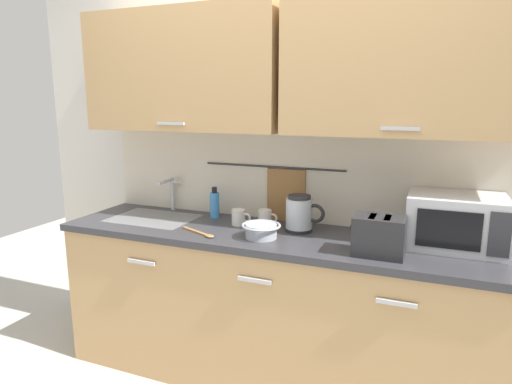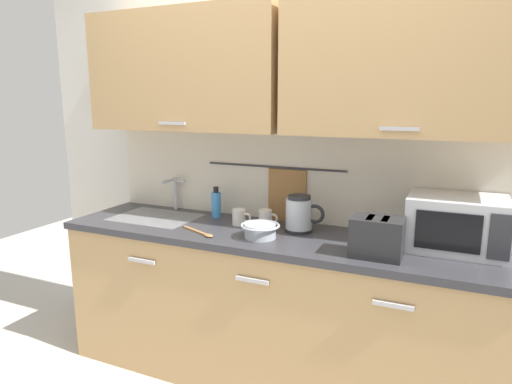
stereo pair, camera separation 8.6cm
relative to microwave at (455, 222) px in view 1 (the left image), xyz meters
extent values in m
cube|color=tan|center=(-0.92, -0.11, -0.61)|extent=(2.50, 0.60, 0.86)
cube|color=#B7B7BC|center=(-1.61, -0.42, -0.30)|extent=(0.18, 0.02, 0.02)
cube|color=#B7B7BC|center=(-0.92, -0.42, -0.30)|extent=(0.18, 0.02, 0.02)
cube|color=#B7B7BC|center=(-0.23, -0.42, -0.30)|extent=(0.18, 0.02, 0.02)
cube|color=#333338|center=(-0.92, -0.11, -0.16)|extent=(2.53, 0.63, 0.04)
cube|color=#9EA0A5|center=(-1.74, -0.09, -0.18)|extent=(0.52, 0.38, 0.09)
cube|color=silver|center=(-0.92, 0.22, 0.21)|extent=(3.70, 0.06, 2.50)
cube|color=beige|center=(-0.92, 0.19, 0.14)|extent=(2.50, 0.01, 0.55)
cube|color=tan|center=(-1.55, 0.03, 0.77)|extent=(1.23, 0.33, 0.70)
cube|color=#B7B7BC|center=(-1.55, -0.15, 0.47)|extent=(0.18, 0.01, 0.02)
cube|color=tan|center=(-0.28, 0.03, 0.77)|extent=(1.23, 0.33, 0.70)
cube|color=#B7B7BC|center=(-0.28, -0.15, 0.47)|extent=(0.18, 0.01, 0.02)
cylinder|color=#333338|center=(-1.04, 0.17, 0.19)|extent=(0.90, 0.01, 0.01)
cube|color=olive|center=(-0.95, 0.17, 0.01)|extent=(0.24, 0.02, 0.34)
cylinder|color=#B2B5BA|center=(-1.74, 0.14, -0.03)|extent=(0.03, 0.03, 0.22)
cylinder|color=#B2B5BA|center=(-1.74, 0.06, 0.07)|extent=(0.02, 0.16, 0.02)
cube|color=#B2B5BA|center=(-1.70, 0.14, 0.06)|extent=(0.07, 0.02, 0.01)
cube|color=silver|center=(0.00, 0.00, 0.00)|extent=(0.46, 0.34, 0.27)
cube|color=black|center=(-0.04, -0.17, 0.00)|extent=(0.29, 0.01, 0.18)
cube|color=#2D2D33|center=(0.18, -0.17, 0.00)|extent=(0.09, 0.01, 0.21)
cylinder|color=black|center=(-0.81, -0.02, -0.13)|extent=(0.16, 0.16, 0.02)
cylinder|color=#B2B7BC|center=(-0.81, -0.02, -0.03)|extent=(0.15, 0.15, 0.17)
cylinder|color=#262628|center=(-0.81, -0.02, 0.06)|extent=(0.13, 0.13, 0.02)
torus|color=black|center=(-0.72, -0.02, -0.02)|extent=(0.11, 0.02, 0.11)
cylinder|color=#3F8CD8|center=(-1.39, 0.07, -0.06)|extent=(0.06, 0.06, 0.16)
cylinder|color=black|center=(-1.39, 0.07, 0.04)|extent=(0.03, 0.03, 0.04)
cylinder|color=silver|center=(-1.18, -0.03, -0.09)|extent=(0.08, 0.08, 0.09)
torus|color=silver|center=(-1.13, -0.03, -0.09)|extent=(0.06, 0.01, 0.06)
cylinder|color=#A5ADB7|center=(-0.96, -0.22, -0.10)|extent=(0.17, 0.17, 0.07)
torus|color=#A5ADB7|center=(-0.96, -0.22, -0.07)|extent=(0.21, 0.21, 0.01)
cube|color=#232326|center=(-0.34, -0.26, -0.04)|extent=(0.24, 0.17, 0.19)
cube|color=black|center=(-0.37, -0.26, 0.05)|extent=(0.03, 0.12, 0.01)
cube|color=black|center=(-0.30, -0.26, 0.05)|extent=(0.03, 0.12, 0.01)
cube|color=black|center=(-0.47, -0.26, -0.01)|extent=(0.02, 0.02, 0.02)
cylinder|color=silver|center=(-1.03, 0.02, -0.09)|extent=(0.08, 0.08, 0.09)
torus|color=silver|center=(-0.98, 0.02, -0.09)|extent=(0.06, 0.01, 0.06)
cube|color=#9E7042|center=(-1.35, -0.26, -0.13)|extent=(0.21, 0.11, 0.01)
ellipsoid|color=#9E7042|center=(-1.23, -0.31, -0.13)|extent=(0.07, 0.06, 0.01)
camera|label=1|loc=(-0.12, -2.37, 0.60)|focal=31.30mm
camera|label=2|loc=(-0.04, -2.34, 0.60)|focal=31.30mm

